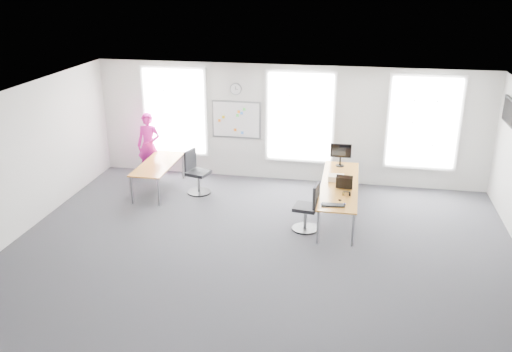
% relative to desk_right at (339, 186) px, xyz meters
% --- Properties ---
extents(floor, '(10.00, 10.00, 0.00)m').
position_rel_desk_right_xyz_m(floor, '(-1.42, -1.98, -0.69)').
color(floor, '#26262B').
rests_on(floor, ground).
extents(ceiling, '(10.00, 10.00, 0.00)m').
position_rel_desk_right_xyz_m(ceiling, '(-1.42, -1.98, 2.31)').
color(ceiling, white).
rests_on(ceiling, ground).
extents(wall_back, '(10.00, 0.00, 10.00)m').
position_rel_desk_right_xyz_m(wall_back, '(-1.42, 2.02, 0.81)').
color(wall_back, silver).
rests_on(wall_back, ground).
extents(wall_front, '(10.00, 0.00, 10.00)m').
position_rel_desk_right_xyz_m(wall_front, '(-1.42, -5.98, 0.81)').
color(wall_front, silver).
rests_on(wall_front, ground).
extents(wall_left, '(0.00, 10.00, 10.00)m').
position_rel_desk_right_xyz_m(wall_left, '(-6.42, -1.98, 0.81)').
color(wall_left, silver).
rests_on(wall_left, ground).
extents(window_left, '(1.60, 0.06, 2.20)m').
position_rel_desk_right_xyz_m(window_left, '(-4.42, 1.99, 1.01)').
color(window_left, silver).
rests_on(window_left, wall_back).
extents(window_mid, '(1.60, 0.06, 2.20)m').
position_rel_desk_right_xyz_m(window_mid, '(-1.12, 1.99, 1.01)').
color(window_mid, silver).
rests_on(window_mid, wall_back).
extents(window_right, '(1.60, 0.06, 2.20)m').
position_rel_desk_right_xyz_m(window_right, '(1.88, 1.99, 1.01)').
color(window_right, silver).
rests_on(window_right, wall_back).
extents(desk_right, '(0.81, 3.03, 0.74)m').
position_rel_desk_right_xyz_m(desk_right, '(0.00, 0.00, 0.00)').
color(desk_right, '#B07725').
rests_on(desk_right, ground).
extents(desk_left, '(0.78, 1.95, 0.71)m').
position_rel_desk_right_xyz_m(desk_left, '(-4.46, 0.64, -0.04)').
color(desk_left, '#B07725').
rests_on(desk_left, ground).
extents(chair_right, '(0.56, 0.56, 1.05)m').
position_rel_desk_right_xyz_m(chair_right, '(-0.59, -0.89, -0.23)').
color(chair_right, black).
rests_on(chair_right, ground).
extents(chair_left, '(0.60, 0.60, 1.08)m').
position_rel_desk_right_xyz_m(chair_left, '(-3.50, 0.68, -0.21)').
color(chair_left, black).
rests_on(chair_left, ground).
extents(person, '(0.64, 0.43, 1.72)m').
position_rel_desk_right_xyz_m(person, '(-5.03, 1.54, 0.17)').
color(person, '#BF1784').
rests_on(person, ground).
extents(whiteboard, '(1.20, 0.03, 0.90)m').
position_rel_desk_right_xyz_m(whiteboard, '(-2.77, 1.99, 0.86)').
color(whiteboard, white).
rests_on(whiteboard, wall_back).
extents(wall_clock, '(0.30, 0.04, 0.30)m').
position_rel_desk_right_xyz_m(wall_clock, '(-2.77, 1.99, 1.66)').
color(wall_clock, gray).
rests_on(wall_clock, wall_back).
extents(tv, '(0.06, 0.90, 0.55)m').
position_rel_desk_right_xyz_m(tv, '(3.53, 1.02, 1.61)').
color(tv, black).
rests_on(tv, wall_right).
extents(keyboard, '(0.49, 0.23, 0.02)m').
position_rel_desk_right_xyz_m(keyboard, '(-0.08, -1.21, 0.06)').
color(keyboard, black).
rests_on(keyboard, desk_right).
extents(mouse, '(0.10, 0.12, 0.04)m').
position_rel_desk_right_xyz_m(mouse, '(0.14, -1.13, 0.07)').
color(mouse, black).
rests_on(mouse, desk_right).
extents(lens_cap, '(0.09, 0.09, 0.01)m').
position_rel_desk_right_xyz_m(lens_cap, '(0.05, -0.91, 0.05)').
color(lens_cap, black).
rests_on(lens_cap, desk_right).
extents(headphones, '(0.17, 0.09, 0.10)m').
position_rel_desk_right_xyz_m(headphones, '(0.17, -0.64, 0.09)').
color(headphones, black).
rests_on(headphones, desk_right).
extents(laptop_sleeve, '(0.37, 0.22, 0.29)m').
position_rel_desk_right_xyz_m(laptop_sleeve, '(0.10, -0.26, 0.19)').
color(laptop_sleeve, black).
rests_on(laptop_sleeve, desk_right).
extents(paper_stack, '(0.37, 0.28, 0.12)m').
position_rel_desk_right_xyz_m(paper_stack, '(-0.09, 0.22, 0.11)').
color(paper_stack, beige).
rests_on(paper_stack, desk_right).
extents(monitor, '(0.50, 0.21, 0.56)m').
position_rel_desk_right_xyz_m(monitor, '(-0.04, 1.19, 0.38)').
color(monitor, black).
rests_on(monitor, desk_right).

